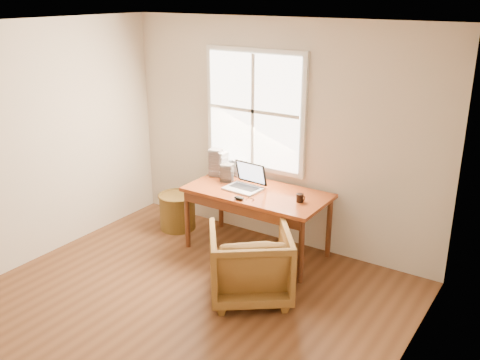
# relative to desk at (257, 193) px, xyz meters

# --- Properties ---
(room_shell) EXTENTS (4.04, 4.54, 2.64)m
(room_shell) POSITION_rel_desk_xyz_m (-0.02, -1.64, 0.59)
(room_shell) COLOR brown
(room_shell) RESTS_ON ground
(desk) EXTENTS (1.60, 0.80, 0.04)m
(desk) POSITION_rel_desk_xyz_m (0.00, 0.00, 0.00)
(desk) COLOR brown
(desk) RESTS_ON room_shell
(armchair) EXTENTS (1.09, 1.10, 0.72)m
(armchair) POSITION_rel_desk_xyz_m (0.44, -0.85, -0.37)
(armchair) COLOR brown
(armchair) RESTS_ON room_shell
(wicker_stool) EXTENTS (0.59, 0.59, 0.44)m
(wicker_stool) POSITION_rel_desk_xyz_m (-1.17, -0.00, -0.51)
(wicker_stool) COLOR brown
(wicker_stool) RESTS_ON room_shell
(laptop) EXTENTS (0.44, 0.46, 0.31)m
(laptop) POSITION_rel_desk_xyz_m (-0.16, -0.06, 0.17)
(laptop) COLOR #B4B8BC
(laptop) RESTS_ON desk
(mouse) EXTENTS (0.12, 0.08, 0.04)m
(mouse) POSITION_rel_desk_xyz_m (-0.02, -0.33, 0.04)
(mouse) COLOR black
(mouse) RESTS_ON desk
(coffee_mug) EXTENTS (0.09, 0.09, 0.09)m
(coffee_mug) POSITION_rel_desk_xyz_m (0.55, -0.03, 0.06)
(coffee_mug) COLOR black
(coffee_mug) RESTS_ON desk
(cd_stack_a) EXTENTS (0.16, 0.15, 0.30)m
(cd_stack_a) POSITION_rel_desk_xyz_m (-0.64, 0.20, 0.17)
(cd_stack_a) COLOR silver
(cd_stack_a) RESTS_ON desk
(cd_stack_b) EXTENTS (0.17, 0.16, 0.21)m
(cd_stack_b) POSITION_rel_desk_xyz_m (-0.46, 0.08, 0.13)
(cd_stack_b) COLOR #252429
(cd_stack_b) RESTS_ON desk
(cd_stack_c) EXTENTS (0.17, 0.15, 0.33)m
(cd_stack_c) POSITION_rel_desk_xyz_m (-0.69, 0.18, 0.18)
(cd_stack_c) COLOR #999AA6
(cd_stack_c) RESTS_ON desk
(cd_stack_d) EXTENTS (0.18, 0.17, 0.19)m
(cd_stack_d) POSITION_rel_desk_xyz_m (-0.46, 0.33, 0.11)
(cd_stack_d) COLOR silver
(cd_stack_d) RESTS_ON desk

